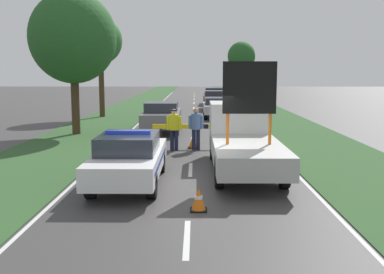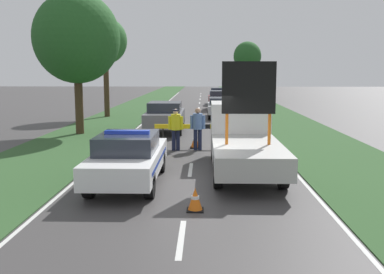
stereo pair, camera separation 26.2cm
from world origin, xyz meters
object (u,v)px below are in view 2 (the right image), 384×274
at_px(work_truck, 243,137).
at_px(queued_car_wagon_maroon, 219,100).
at_px(queued_car_sedan_silver, 220,107).
at_px(traffic_cone_near_truck, 142,143).
at_px(roadside_tree_mid_left, 77,38).
at_px(roadside_tree_near_right, 247,57).
at_px(traffic_cone_near_police, 195,141).
at_px(traffic_cone_centre_front, 195,199).
at_px(road_barrier, 196,128).
at_px(pedestrian_civilian, 198,125).
at_px(police_officer, 176,126).
at_px(queued_car_suv_grey, 165,116).
at_px(queued_car_hatch_blue, 219,96).
at_px(roadside_tree_near_left, 105,42).
at_px(police_car, 129,157).

distance_m(work_truck, queued_car_wagon_maroon, 22.45).
height_order(work_truck, queued_car_sedan_silver, work_truck).
bearing_deg(work_truck, traffic_cone_near_truck, -37.53).
bearing_deg(queued_car_sedan_silver, roadside_tree_mid_left, 48.14).
bearing_deg(roadside_tree_near_right, traffic_cone_near_police, -99.53).
bearing_deg(traffic_cone_centre_front, work_truck, 72.21).
height_order(road_barrier, traffic_cone_near_police, road_barrier).
bearing_deg(road_barrier, pedestrian_civilian, -87.43).
bearing_deg(police_officer, roadside_tree_mid_left, -66.88).
xyz_separation_m(queued_car_suv_grey, queued_car_hatch_blue, (3.53, 19.53, -0.01)).
bearing_deg(road_barrier, roadside_tree_mid_left, 144.63).
height_order(roadside_tree_near_left, roadside_tree_near_right, roadside_tree_near_left).
distance_m(road_barrier, queued_car_wagon_maroon, 18.41).
height_order(traffic_cone_near_truck, roadside_tree_mid_left, roadside_tree_mid_left).
xyz_separation_m(traffic_cone_near_truck, roadside_tree_near_left, (-4.28, 13.35, 4.89)).
xyz_separation_m(police_car, pedestrian_civilian, (1.90, 5.58, 0.24)).
xyz_separation_m(queued_car_suv_grey, roadside_tree_near_right, (6.57, 24.21, 3.82)).
relative_size(pedestrian_civilian, roadside_tree_near_right, 0.28).
distance_m(queued_car_sedan_silver, queued_car_wagon_maroon, 6.17).
relative_size(queued_car_wagon_maroon, roadside_tree_mid_left, 0.60).
distance_m(police_officer, queued_car_wagon_maroon, 19.27).
xyz_separation_m(traffic_cone_near_truck, roadside_tree_near_right, (7.04, 29.89, 4.37)).
height_order(police_car, police_officer, police_officer).
distance_m(police_officer, pedestrian_civilian, 0.90).
height_order(traffic_cone_centre_front, roadside_tree_near_left, roadside_tree_near_left).
bearing_deg(queued_car_hatch_blue, traffic_cone_near_police, 85.67).
relative_size(roadside_tree_near_left, roadside_tree_near_right, 1.09).
height_order(traffic_cone_centre_front, roadside_tree_near_right, roadside_tree_near_right).
bearing_deg(traffic_cone_near_police, work_truck, -67.50).
bearing_deg(queued_car_sedan_silver, traffic_cone_centre_front, 86.37).
relative_size(road_barrier, queued_car_hatch_blue, 0.78).
distance_m(traffic_cone_near_truck, queued_car_sedan_silver, 13.57).
xyz_separation_m(traffic_cone_near_police, roadside_tree_near_left, (-6.43, 12.58, 4.89)).
xyz_separation_m(queued_car_suv_grey, queued_car_sedan_silver, (3.18, 7.39, -0.09)).
relative_size(police_car, queued_car_sedan_silver, 1.07).
relative_size(police_officer, traffic_cone_near_police, 2.85).
bearing_deg(traffic_cone_near_police, traffic_cone_centre_front, -88.88).
bearing_deg(queued_car_sedan_silver, roadside_tree_near_left, -2.02).
height_order(road_barrier, queued_car_sedan_silver, queued_car_sedan_silver).
bearing_deg(police_car, queued_car_wagon_maroon, 81.68).
relative_size(work_truck, traffic_cone_centre_front, 11.63).
bearing_deg(queued_car_wagon_maroon, roadside_tree_mid_left, 62.34).
height_order(work_truck, roadside_tree_near_left, roadside_tree_near_left).
relative_size(police_car, police_officer, 2.90).
distance_m(police_officer, queued_car_suv_grey, 5.64).
height_order(police_officer, queued_car_hatch_blue, police_officer).
bearing_deg(police_car, road_barrier, 73.21).
relative_size(queued_car_hatch_blue, roadside_tree_near_right, 0.73).
height_order(queued_car_hatch_blue, roadside_tree_near_right, roadside_tree_near_right).
relative_size(traffic_cone_centre_front, roadside_tree_near_left, 0.08).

